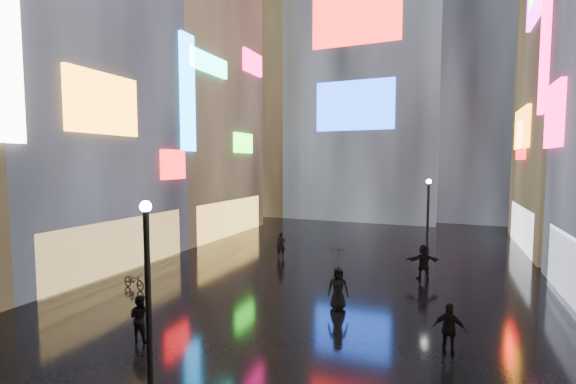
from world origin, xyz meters
The scene contains 15 objects.
ground centered at (0.00, 20.00, 0.00)m, with size 140.00×140.00×0.00m, color black.
building_left_mid centered at (-15.98, 14.01, 11.97)m, with size 10.28×12.70×24.00m.
building_left_far centered at (-15.98, 26.00, 10.98)m, with size 10.28×12.00×22.00m.
tower_main centered at (-3.00, 43.97, 21.01)m, with size 16.00×14.20×42.00m.
tower_flank_right centered at (9.00, 46.00, 17.00)m, with size 12.00×12.00×34.00m, color black.
tower_flank_left centered at (-14.00, 42.00, 13.00)m, with size 10.00×10.00×26.00m, color black.
lamp_near centered at (-1.27, 5.43, 2.94)m, with size 0.30×0.30×5.20m.
lamp_far centered at (4.90, 22.44, 2.94)m, with size 0.30×0.30×5.20m.
pedestrian_1 centered at (-3.82, 7.75, 0.80)m, with size 0.78×0.61×1.60m, color black.
pedestrian_3 centered at (6.13, 10.74, 0.84)m, with size 0.99×0.41×1.69m, color black.
pedestrian_4 centered at (1.81, 13.14, 0.90)m, with size 0.88×0.57×1.79m, color black.
pedestrian_5 centered at (4.90, 18.98, 0.94)m, with size 1.75×0.56×1.88m, color black.
pedestrian_6 centered at (-3.98, 20.40, 0.83)m, with size 0.60×0.40×1.65m, color black.
umbrella_2 centered at (1.81, 13.14, 2.21)m, with size 0.90×0.92×0.83m, color black.
bicycle centered at (-8.14, 11.88, 0.41)m, with size 0.55×1.57×0.83m, color black.
Camera 1 is at (5.93, -2.29, 6.18)m, focal length 24.00 mm.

